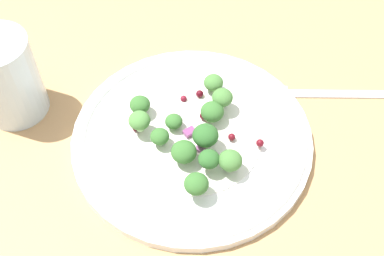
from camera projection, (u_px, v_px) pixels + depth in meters
ground_plane at (215, 152)px, 60.57cm from camera, size 180.00×180.00×2.00cm
plate at (192, 137)px, 59.56cm from camera, size 28.12×28.12×1.70cm
dressing_pool at (192, 135)px, 59.21cm from camera, size 16.31×16.31×0.20cm
broccoli_floret_0 at (174, 122)px, 58.93cm from camera, size 2.06×2.06×2.08cm
broccoli_floret_1 at (222, 98)px, 59.82cm from camera, size 2.49×2.49×2.53cm
broccoli_floret_2 at (139, 121)px, 57.77cm from camera, size 2.52×2.52×2.55cm
broccoli_floret_3 at (207, 137)px, 56.26cm from camera, size 2.95×2.95×2.98cm
broccoli_floret_4 at (196, 184)px, 52.85cm from camera, size 2.62×2.62×2.66cm
broccoli_floret_5 at (160, 137)px, 57.24cm from camera, size 2.17×2.17×2.19cm
broccoli_floret_6 at (140, 105)px, 59.91cm from camera, size 2.45×2.45×2.48cm
broccoli_floret_7 at (209, 159)px, 54.71cm from camera, size 2.36×2.36×2.39cm
broccoli_floret_8 at (212, 112)px, 59.26cm from camera, size 2.75×2.75×2.78cm
broccoli_floret_9 at (214, 83)px, 62.22cm from camera, size 2.41×2.41×2.44cm
broccoli_floret_10 at (230, 161)px, 54.68cm from camera, size 2.63×2.63×2.66cm
broccoli_floret_11 at (182, 150)px, 55.88cm from camera, size 2.87×2.87×2.90cm
cranberry_0 at (136, 128)px, 59.14cm from camera, size 0.83×0.83×0.83cm
cranberry_1 at (184, 99)px, 62.15cm from camera, size 0.80×0.80×0.80cm
cranberry_2 at (260, 143)px, 57.44cm from camera, size 0.90×0.90×0.90cm
cranberry_3 at (203, 116)px, 60.08cm from camera, size 0.88×0.88×0.88cm
cranberry_4 at (232, 137)px, 58.30cm from camera, size 0.85×0.85×0.85cm
cranberry_5 at (202, 179)px, 55.13cm from camera, size 0.73×0.73×0.73cm
cranberry_6 at (200, 94)px, 62.33cm from camera, size 0.92×0.92×0.92cm
onion_bit_0 at (190, 132)px, 58.93cm from camera, size 1.05×1.40×0.53cm
onion_bit_1 at (176, 119)px, 59.99cm from camera, size 1.29×1.35×0.37cm
onion_bit_2 at (199, 144)px, 57.72cm from camera, size 1.54×1.68×0.41cm
fork at (323, 93)px, 64.47cm from camera, size 12.90×15.74×0.50cm
water_glass at (6, 78)px, 59.13cm from camera, size 7.71×7.71×10.80cm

